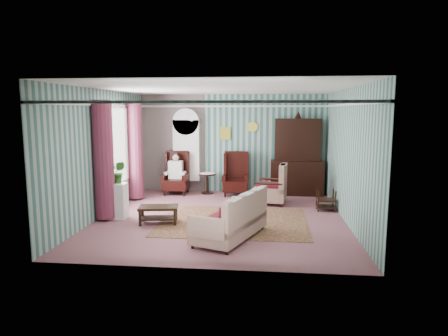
# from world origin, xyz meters

# --- Properties ---
(floor) EXTENTS (6.00, 6.00, 0.00)m
(floor) POSITION_xyz_m (0.00, 0.00, 0.00)
(floor) COLOR #864E55
(floor) RESTS_ON ground
(room_shell) EXTENTS (5.53, 6.02, 2.91)m
(room_shell) POSITION_xyz_m (-0.62, 0.18, 2.01)
(room_shell) COLOR #37645E
(room_shell) RESTS_ON ground
(bookcase) EXTENTS (0.80, 0.28, 2.24)m
(bookcase) POSITION_xyz_m (-1.35, 2.84, 1.12)
(bookcase) COLOR silver
(bookcase) RESTS_ON floor
(dresser_hutch) EXTENTS (1.50, 0.56, 2.36)m
(dresser_hutch) POSITION_xyz_m (1.90, 2.72, 1.18)
(dresser_hutch) COLOR black
(dresser_hutch) RESTS_ON floor
(wingback_left) EXTENTS (0.76, 0.80, 1.25)m
(wingback_left) POSITION_xyz_m (-1.60, 2.45, 0.62)
(wingback_left) COLOR black
(wingback_left) RESTS_ON floor
(wingback_right) EXTENTS (0.76, 0.80, 1.25)m
(wingback_right) POSITION_xyz_m (0.15, 2.45, 0.62)
(wingback_right) COLOR black
(wingback_right) RESTS_ON floor
(seated_woman) EXTENTS (0.44, 0.40, 1.18)m
(seated_woman) POSITION_xyz_m (-1.60, 2.45, 0.59)
(seated_woman) COLOR beige
(seated_woman) RESTS_ON floor
(round_side_table) EXTENTS (0.50, 0.50, 0.60)m
(round_side_table) POSITION_xyz_m (-0.70, 2.60, 0.30)
(round_side_table) COLOR black
(round_side_table) RESTS_ON floor
(nest_table) EXTENTS (0.45, 0.38, 0.54)m
(nest_table) POSITION_xyz_m (2.47, 0.90, 0.27)
(nest_table) COLOR black
(nest_table) RESTS_ON floor
(plant_stand) EXTENTS (0.55, 0.35, 0.80)m
(plant_stand) POSITION_xyz_m (-2.40, -0.30, 0.40)
(plant_stand) COLOR silver
(plant_stand) RESTS_ON floor
(rug) EXTENTS (3.20, 2.60, 0.01)m
(rug) POSITION_xyz_m (0.30, -0.30, 0.01)
(rug) COLOR #4D1922
(rug) RESTS_ON floor
(sofa) EXTENTS (1.48, 2.03, 1.03)m
(sofa) POSITION_xyz_m (0.33, -1.47, 0.52)
(sofa) COLOR beige
(sofa) RESTS_ON floor
(floral_armchair) EXTENTS (0.95, 0.99, 0.89)m
(floral_armchair) POSITION_xyz_m (1.13, 1.50, 0.45)
(floral_armchair) COLOR beige
(floral_armchair) RESTS_ON floor
(coffee_table) EXTENTS (0.90, 0.61, 0.38)m
(coffee_table) POSITION_xyz_m (-1.30, -0.60, 0.19)
(coffee_table) COLOR black
(coffee_table) RESTS_ON floor
(potted_plant_a) EXTENTS (0.42, 0.40, 0.38)m
(potted_plant_a) POSITION_xyz_m (-2.49, -0.44, 0.99)
(potted_plant_a) COLOR #1F5119
(potted_plant_a) RESTS_ON plant_stand
(potted_plant_b) EXTENTS (0.30, 0.26, 0.50)m
(potted_plant_b) POSITION_xyz_m (-2.29, -0.23, 1.05)
(potted_plant_b) COLOR #1A551B
(potted_plant_b) RESTS_ON plant_stand
(potted_plant_c) EXTENTS (0.29, 0.29, 0.42)m
(potted_plant_c) POSITION_xyz_m (-2.46, -0.24, 1.01)
(potted_plant_c) COLOR #29551A
(potted_plant_c) RESTS_ON plant_stand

